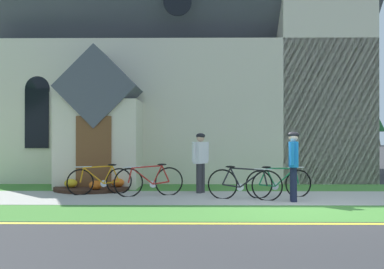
# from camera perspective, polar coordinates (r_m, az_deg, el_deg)

# --- Properties ---
(ground) EXTENTS (140.00, 140.00, 0.00)m
(ground) POSITION_cam_1_polar(r_m,az_deg,el_deg) (13.82, 9.84, -6.57)
(ground) COLOR #333335
(sidewalk_slab) EXTENTS (32.00, 2.56, 0.01)m
(sidewalk_slab) POSITION_cam_1_polar(r_m,az_deg,el_deg) (11.35, -2.53, -7.91)
(sidewalk_slab) COLOR #A8A59E
(sidewalk_slab) RESTS_ON ground
(grass_verge) EXTENTS (32.00, 1.94, 0.01)m
(grass_verge) POSITION_cam_1_polar(r_m,az_deg,el_deg) (9.13, -3.32, -9.77)
(grass_verge) COLOR #427F33
(grass_verge) RESTS_ON ground
(church_lawn) EXTENTS (24.00, 1.89, 0.01)m
(church_lawn) POSITION_cam_1_polar(r_m,az_deg,el_deg) (13.56, -2.01, -6.67)
(church_lawn) COLOR #427F33
(church_lawn) RESTS_ON ground
(curb_paint_stripe) EXTENTS (28.00, 0.16, 0.01)m
(curb_paint_stripe) POSITION_cam_1_polar(r_m,az_deg,el_deg) (8.03, -3.87, -11.08)
(curb_paint_stripe) COLOR yellow
(curb_paint_stripe) RESTS_ON ground
(church_building) EXTENTS (13.31, 12.12, 13.45)m
(church_building) POSITION_cam_1_polar(r_m,az_deg,el_deg) (19.47, -0.05, 9.02)
(church_building) COLOR beige
(church_building) RESTS_ON ground
(church_sign) EXTENTS (2.06, 0.14, 1.91)m
(church_sign) POSITION_cam_1_polar(r_m,az_deg,el_deg) (13.40, -12.20, -1.46)
(church_sign) COLOR slate
(church_sign) RESTS_ON ground
(flower_bed) EXTENTS (2.11, 2.11, 0.34)m
(flower_bed) POSITION_cam_1_polar(r_m,az_deg,el_deg) (13.20, -12.42, -6.45)
(flower_bed) COLOR #382319
(flower_bed) RESTS_ON ground
(bicycle_green) EXTENTS (1.72, 0.59, 0.84)m
(bicycle_green) POSITION_cam_1_polar(r_m,az_deg,el_deg) (11.64, -5.38, -5.84)
(bicycle_green) COLOR black
(bicycle_green) RESTS_ON ground
(bicycle_yellow) EXTENTS (1.76, 0.54, 0.83)m
(bicycle_yellow) POSITION_cam_1_polar(r_m,az_deg,el_deg) (10.98, 6.57, -6.18)
(bicycle_yellow) COLOR black
(bicycle_yellow) RESTS_ON ground
(bicycle_silver) EXTENTS (1.71, 0.46, 0.80)m
(bicycle_silver) POSITION_cam_1_polar(r_m,az_deg,el_deg) (11.49, 10.84, -5.99)
(bicycle_silver) COLOR black
(bicycle_silver) RESTS_ON ground
(bicycle_white) EXTENTS (1.60, 0.65, 0.81)m
(bicycle_white) POSITION_cam_1_polar(r_m,az_deg,el_deg) (12.16, -11.46, -5.69)
(bicycle_white) COLOR black
(bicycle_white) RESTS_ON ground
(cyclist_in_orange_jersey) EXTENTS (0.45, 0.62, 1.61)m
(cyclist_in_orange_jersey) POSITION_cam_1_polar(r_m,az_deg,el_deg) (12.16, 1.08, -3.01)
(cyclist_in_orange_jersey) COLOR #2D2D33
(cyclist_in_orange_jersey) RESTS_ON ground
(cyclist_in_green_jersey) EXTENTS (0.29, 0.66, 1.63)m
(cyclist_in_green_jersey) POSITION_cam_1_polar(r_m,az_deg,el_deg) (10.81, 12.62, -3.25)
(cyclist_in_green_jersey) COLOR #191E38
(cyclist_in_green_jersey) RESTS_ON ground
(roadside_conifer) EXTENTS (3.67, 3.67, 5.85)m
(roadside_conifer) POSITION_cam_1_polar(r_m,az_deg,el_deg) (18.86, 17.51, 6.60)
(roadside_conifer) COLOR #4C3823
(roadside_conifer) RESTS_ON ground
(distant_hill) EXTENTS (82.47, 51.81, 21.64)m
(distant_hill) POSITION_cam_1_polar(r_m,az_deg,el_deg) (86.93, -4.29, -1.32)
(distant_hill) COLOR #847A5B
(distant_hill) RESTS_ON ground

